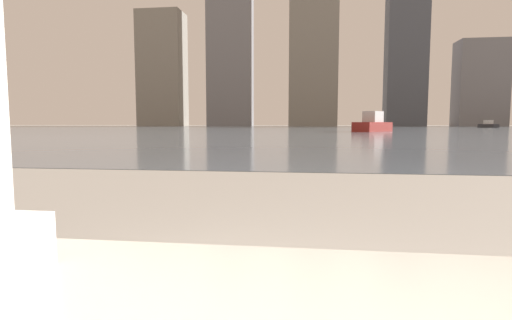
# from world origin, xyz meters

# --- Properties ---
(harbor_water) EXTENTS (180.00, 110.00, 0.01)m
(harbor_water) POSITION_xyz_m (0.00, 62.00, 0.01)
(harbor_water) COLOR slate
(harbor_water) RESTS_ON ground_plane
(harbor_boat_0) EXTENTS (4.50, 5.48, 2.01)m
(harbor_boat_0) POSITION_xyz_m (6.68, 41.01, 0.72)
(harbor_boat_0) COLOR maroon
(harbor_boat_0) RESTS_ON harbor_water
(harbor_boat_1) EXTENTS (2.63, 3.99, 1.42)m
(harbor_boat_1) POSITION_xyz_m (33.90, 80.46, 0.51)
(harbor_boat_1) COLOR #2D2D33
(harbor_boat_1) RESTS_ON harbor_water
(skyline_tower_0) EXTENTS (13.13, 9.65, 33.89)m
(skyline_tower_0) POSITION_xyz_m (-43.80, 118.00, 16.95)
(skyline_tower_0) COLOR gray
(skyline_tower_0) RESTS_ON ground_plane
(skyline_tower_1) EXTENTS (13.23, 6.12, 71.57)m
(skyline_tower_1) POSITION_xyz_m (-22.89, 118.00, 35.79)
(skyline_tower_1) COLOR slate
(skyline_tower_1) RESTS_ON ground_plane
(skyline_tower_3) EXTENTS (10.83, 6.73, 51.67)m
(skyline_tower_3) POSITION_xyz_m (27.07, 118.00, 25.84)
(skyline_tower_3) COLOR #4C515B
(skyline_tower_3) RESTS_ON ground_plane
(skyline_tower_4) EXTENTS (12.71, 7.62, 23.29)m
(skyline_tower_4) POSITION_xyz_m (46.91, 118.00, 11.65)
(skyline_tower_4) COLOR slate
(skyline_tower_4) RESTS_ON ground_plane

